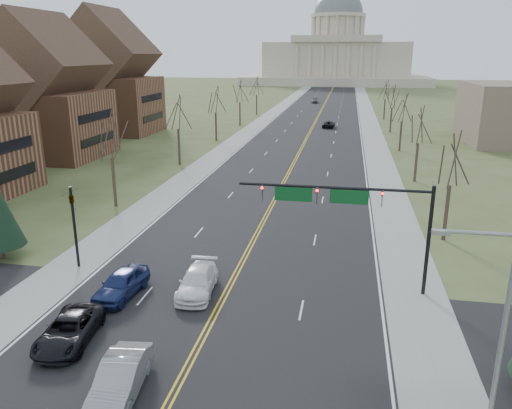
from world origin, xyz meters
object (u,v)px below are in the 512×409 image
at_px(car_sb_outer_lead, 69,330).
at_px(car_far_nb, 329,124).
at_px(signal_left, 74,218).
at_px(car_sb_inner_lead, 120,378).
at_px(signal_mast, 348,204).
at_px(car_sb_outer_second, 121,284).
at_px(car_far_sb, 315,100).
at_px(street_light, 495,334).
at_px(car_sb_inner_second, 197,282).

relative_size(car_sb_outer_lead, car_far_nb, 1.07).
bearing_deg(signal_left, car_sb_inner_lead, -54.14).
relative_size(signal_mast, car_sb_outer_second, 2.47).
bearing_deg(car_sb_inner_lead, car_far_sb, 83.64).
bearing_deg(street_light, signal_mast, 111.41).
relative_size(signal_left, car_sb_outer_lead, 1.15).
height_order(signal_mast, signal_left, signal_mast).
bearing_deg(car_far_sb, car_sb_inner_lead, -96.55).
xyz_separation_m(car_sb_inner_lead, car_sb_inner_second, (0.49, 10.30, -0.07)).
bearing_deg(car_sb_outer_second, signal_left, 148.47).
bearing_deg(car_sb_inner_lead, street_light, -9.68).
bearing_deg(car_sb_inner_second, car_far_nb, 81.04).
height_order(car_sb_inner_second, car_sb_outer_second, car_sb_outer_second).
xyz_separation_m(signal_left, car_far_nb, (14.83, 74.90, -3.02)).
relative_size(street_light, car_sb_inner_lead, 1.81).
relative_size(car_sb_inner_second, car_far_sb, 1.10).
bearing_deg(car_sb_inner_second, car_sb_outer_lead, -131.72).
bearing_deg(car_far_sb, car_sb_inner_second, -96.31).
distance_m(street_light, car_far_sb, 143.18).
bearing_deg(car_far_nb, car_sb_outer_lead, 87.26).
height_order(signal_left, car_sb_inner_second, signal_left).
bearing_deg(car_far_sb, signal_left, -100.61).
xyz_separation_m(car_sb_outer_lead, car_sb_inner_second, (5.04, 6.80, 0.03)).
bearing_deg(car_sb_inner_second, car_far_sb, 85.47).
bearing_deg(car_sb_outer_lead, car_sb_inner_second, 46.16).
bearing_deg(car_far_sb, car_sb_outer_second, -98.31).
distance_m(signal_left, car_sb_inner_lead, 15.96).
xyz_separation_m(signal_mast, car_sb_inner_lead, (-9.75, -12.72, -4.92)).
bearing_deg(car_sb_inner_lead, signal_mast, 45.81).
xyz_separation_m(car_sb_outer_second, car_far_nb, (9.76, 78.62, -0.16)).
distance_m(street_light, car_sb_inner_second, 18.82).
relative_size(car_far_nb, car_far_sb, 1.03).
distance_m(signal_mast, car_sb_outer_lead, 17.74).
height_order(signal_mast, street_light, street_light).
bearing_deg(car_far_nb, car_sb_outer_second, 87.08).
height_order(car_sb_inner_lead, car_sb_inner_second, car_sb_inner_lead).
relative_size(signal_mast, street_light, 1.34).
xyz_separation_m(signal_mast, street_light, (5.29, -13.50, -0.54)).
xyz_separation_m(signal_mast, car_sb_outer_lead, (-14.30, -9.22, -5.02)).
relative_size(car_sb_outer_lead, car_sb_outer_second, 1.06).
relative_size(signal_mast, signal_left, 2.02).
distance_m(street_light, car_sb_outer_second, 21.96).
bearing_deg(street_light, car_sb_inner_second, 142.71).
bearing_deg(car_sb_outer_second, street_light, -22.27).
bearing_deg(car_sb_inner_second, street_light, -42.44).
bearing_deg(signal_mast, car_sb_outer_lead, -147.18).
bearing_deg(signal_mast, car_far_sb, 94.74).
relative_size(car_sb_inner_lead, car_sb_inner_second, 0.96).
xyz_separation_m(car_sb_inner_lead, car_sb_outer_second, (-4.13, 9.00, 0.01)).
bearing_deg(street_light, car_sb_inner_lead, 177.05).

